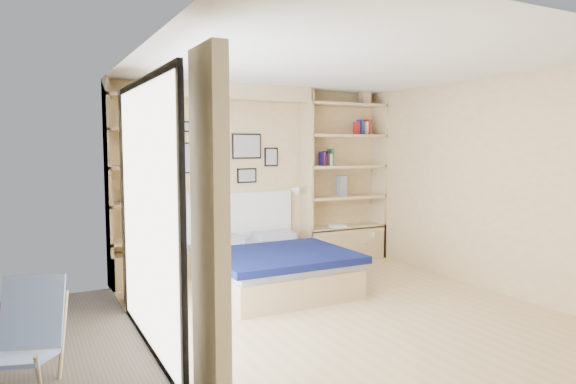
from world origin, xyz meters
TOP-DOWN VIEW (x-y plane):
  - ground at (0.00, 0.00)m, footprint 4.50×4.50m
  - room_shell at (-0.39, 1.52)m, footprint 4.50×4.50m
  - bed at (-0.28, 1.26)m, footprint 1.60×1.97m
  - photo_gallery at (-0.45, 2.22)m, footprint 1.48×0.02m
  - reading_lamps at (-0.30, 2.00)m, footprint 1.92×0.12m
  - shelf_decor at (1.04, 2.07)m, footprint 3.50×0.23m
  - deck_chair at (-2.91, -0.26)m, footprint 0.68×0.87m

SIDE VIEW (x-z plane):
  - ground at x=0.00m, z-range 0.00..0.00m
  - bed at x=-0.28m, z-range -0.27..0.80m
  - deck_chair at x=-2.91m, z-range -0.02..0.75m
  - room_shell at x=-0.39m, z-range -1.17..3.33m
  - reading_lamps at x=-0.30m, z-range 1.03..1.17m
  - photo_gallery at x=-0.45m, z-range 1.19..2.01m
  - shelf_decor at x=1.04m, z-range 0.65..2.68m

